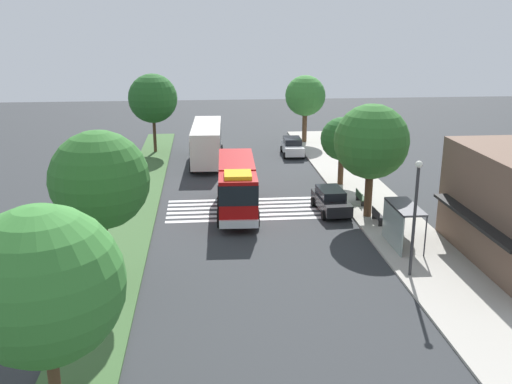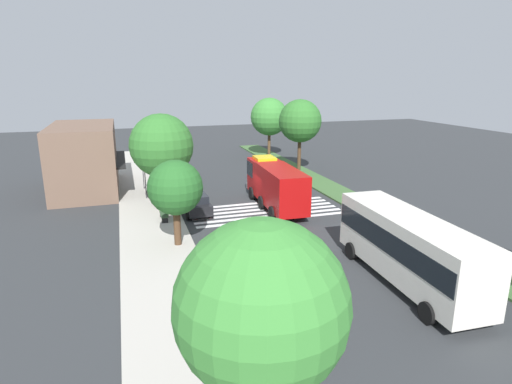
{
  "view_description": "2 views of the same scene",
  "coord_description": "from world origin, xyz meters",
  "px_view_note": "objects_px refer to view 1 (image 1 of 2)",
  "views": [
    {
      "loc": [
        36.56,
        -3.27,
        12.89
      ],
      "look_at": [
        -1.93,
        0.3,
        1.25
      ],
      "focal_mm": 40.26,
      "sensor_mm": 36.0,
      "label": 1
    },
    {
      "loc": [
        -32.77,
        10.51,
        10.43
      ],
      "look_at": [
        -1.77,
        0.73,
        1.6
      ],
      "focal_mm": 29.9,
      "sensor_mm": 36.0,
      "label": 2
    }
  ],
  "objects_px": {
    "sidewalk_tree_far_west": "(305,96)",
    "sidewalk_tree_center": "(371,142)",
    "bench_near_shelter": "(378,216)",
    "bus_stop_shelter": "(399,217)",
    "street_lamp": "(415,209)",
    "median_tree_center": "(43,285)",
    "median_tree_far_west": "(153,98)",
    "sidewalk_tree_west": "(342,139)",
    "parked_car_west": "(292,146)",
    "bench_west_of_shelter": "(361,197)",
    "median_tree_west": "(100,180)",
    "fire_truck": "(237,185)",
    "transit_bus": "(207,141)",
    "parked_car_mid": "(331,200)"
  },
  "relations": [
    {
      "from": "sidewalk_tree_far_west",
      "to": "sidewalk_tree_center",
      "type": "distance_m",
      "value": 24.76
    },
    {
      "from": "bus_stop_shelter",
      "to": "bench_west_of_shelter",
      "type": "relative_size",
      "value": 2.19
    },
    {
      "from": "fire_truck",
      "to": "parked_car_west",
      "type": "bearing_deg",
      "value": 161.44
    },
    {
      "from": "sidewalk_tree_far_west",
      "to": "median_tree_west",
      "type": "bearing_deg",
      "value": -24.59
    },
    {
      "from": "bus_stop_shelter",
      "to": "bench_west_of_shelter",
      "type": "bearing_deg",
      "value": 179.79
    },
    {
      "from": "bench_near_shelter",
      "to": "sidewalk_tree_center",
      "type": "bearing_deg",
      "value": -167.92
    },
    {
      "from": "fire_truck",
      "to": "transit_bus",
      "type": "bearing_deg",
      "value": -170.63
    },
    {
      "from": "fire_truck",
      "to": "sidewalk_tree_center",
      "type": "distance_m",
      "value": 9.44
    },
    {
      "from": "bus_stop_shelter",
      "to": "median_tree_far_west",
      "type": "relative_size",
      "value": 0.45
    },
    {
      "from": "fire_truck",
      "to": "median_tree_center",
      "type": "bearing_deg",
      "value": -16.05
    },
    {
      "from": "sidewalk_tree_far_west",
      "to": "bench_near_shelter",
      "type": "bearing_deg",
      "value": 0.65
    },
    {
      "from": "sidewalk_tree_center",
      "to": "bench_near_shelter",
      "type": "bearing_deg",
      "value": 12.08
    },
    {
      "from": "street_lamp",
      "to": "bench_west_of_shelter",
      "type": "bearing_deg",
      "value": 176.73
    },
    {
      "from": "transit_bus",
      "to": "bench_near_shelter",
      "type": "xyz_separation_m",
      "value": [
        17.85,
        10.92,
        -1.55
      ]
    },
    {
      "from": "sidewalk_tree_far_west",
      "to": "sidewalk_tree_west",
      "type": "bearing_deg",
      "value": 0.0
    },
    {
      "from": "median_tree_west",
      "to": "median_tree_far_west",
      "type": "bearing_deg",
      "value": 180.0
    },
    {
      "from": "bench_near_shelter",
      "to": "street_lamp",
      "type": "xyz_separation_m",
      "value": [
        8.03,
        -0.7,
        3.16
      ]
    },
    {
      "from": "bus_stop_shelter",
      "to": "bench_near_shelter",
      "type": "bearing_deg",
      "value": 179.58
    },
    {
      "from": "bench_near_shelter",
      "to": "median_tree_center",
      "type": "xyz_separation_m",
      "value": [
        18.5,
        -16.07,
        4.73
      ]
    },
    {
      "from": "sidewalk_tree_center",
      "to": "median_tree_far_west",
      "type": "relative_size",
      "value": 0.98
    },
    {
      "from": "parked_car_west",
      "to": "bus_stop_shelter",
      "type": "height_order",
      "value": "bus_stop_shelter"
    },
    {
      "from": "parked_car_west",
      "to": "sidewalk_tree_far_west",
      "type": "xyz_separation_m",
      "value": [
        -5.75,
        2.2,
        4.2
      ]
    },
    {
      "from": "parked_car_west",
      "to": "bus_stop_shelter",
      "type": "xyz_separation_m",
      "value": [
        24.39,
        2.46,
        1.0
      ]
    },
    {
      "from": "bench_near_shelter",
      "to": "transit_bus",
      "type": "bearing_deg",
      "value": -148.54
    },
    {
      "from": "fire_truck",
      "to": "bus_stop_shelter",
      "type": "xyz_separation_m",
      "value": [
        7.04,
        8.99,
        -0.15
      ]
    },
    {
      "from": "median_tree_far_west",
      "to": "bench_west_of_shelter",
      "type": "bearing_deg",
      "value": 41.03
    },
    {
      "from": "fire_truck",
      "to": "bus_stop_shelter",
      "type": "bearing_deg",
      "value": 53.99
    },
    {
      "from": "fire_truck",
      "to": "bench_west_of_shelter",
      "type": "xyz_separation_m",
      "value": [
        -1.1,
        9.02,
        -1.45
      ]
    },
    {
      "from": "bus_stop_shelter",
      "to": "median_tree_west",
      "type": "xyz_separation_m",
      "value": [
        4.34,
        -16.04,
        3.85
      ]
    },
    {
      "from": "street_lamp",
      "to": "median_tree_center",
      "type": "height_order",
      "value": "median_tree_center"
    },
    {
      "from": "bench_near_shelter",
      "to": "bench_west_of_shelter",
      "type": "distance_m",
      "value": 4.14
    },
    {
      "from": "sidewalk_tree_center",
      "to": "sidewalk_tree_west",
      "type": "bearing_deg",
      "value": 180.0
    },
    {
      "from": "bench_near_shelter",
      "to": "median_tree_west",
      "type": "bearing_deg",
      "value": -62.58
    },
    {
      "from": "median_tree_far_west",
      "to": "median_tree_center",
      "type": "bearing_deg",
      "value": 0.0
    },
    {
      "from": "median_tree_west",
      "to": "median_tree_center",
      "type": "distance_m",
      "value": 10.17
    },
    {
      "from": "parked_car_mid",
      "to": "sidewalk_tree_far_west",
      "type": "bearing_deg",
      "value": 172.02
    },
    {
      "from": "parked_car_mid",
      "to": "median_tree_west",
      "type": "height_order",
      "value": "median_tree_west"
    },
    {
      "from": "fire_truck",
      "to": "bus_stop_shelter",
      "type": "relative_size",
      "value": 2.71
    },
    {
      "from": "bench_west_of_shelter",
      "to": "street_lamp",
      "type": "distance_m",
      "value": 12.6
    },
    {
      "from": "fire_truck",
      "to": "transit_bus",
      "type": "xyz_separation_m",
      "value": [
        -14.8,
        -1.9,
        0.1
      ]
    },
    {
      "from": "parked_car_west",
      "to": "street_lamp",
      "type": "relative_size",
      "value": 0.74
    },
    {
      "from": "transit_bus",
      "to": "sidewalk_tree_center",
      "type": "xyz_separation_m",
      "value": [
        16.47,
        10.62,
        3.1
      ]
    },
    {
      "from": "bus_stop_shelter",
      "to": "sidewalk_tree_center",
      "type": "distance_m",
      "value": 6.34
    },
    {
      "from": "bus_stop_shelter",
      "to": "parked_car_mid",
      "type": "bearing_deg",
      "value": -160.11
    },
    {
      "from": "street_lamp",
      "to": "median_tree_west",
      "type": "bearing_deg",
      "value": -88.87
    },
    {
      "from": "bench_near_shelter",
      "to": "median_tree_far_west",
      "type": "relative_size",
      "value": 0.21
    },
    {
      "from": "parked_car_mid",
      "to": "median_tree_west",
      "type": "bearing_deg",
      "value": -53.16
    },
    {
      "from": "bench_west_of_shelter",
      "to": "street_lamp",
      "type": "relative_size",
      "value": 0.26
    },
    {
      "from": "sidewalk_tree_center",
      "to": "street_lamp",
      "type": "bearing_deg",
      "value": -2.43
    },
    {
      "from": "parked_car_mid",
      "to": "median_tree_far_west",
      "type": "bearing_deg",
      "value": -148.14
    }
  ]
}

